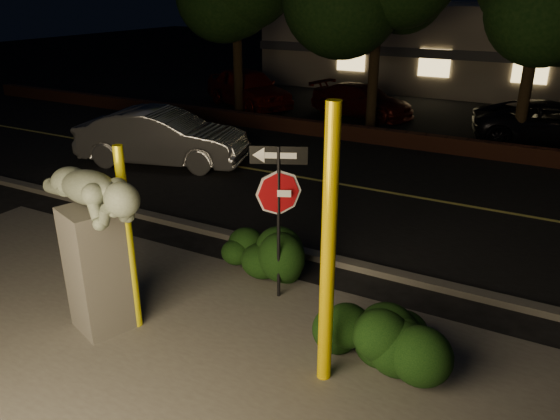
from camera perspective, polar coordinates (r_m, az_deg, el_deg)
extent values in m
plane|color=black|center=(16.64, 13.75, 5.04)|extent=(90.00, 90.00, 0.00)
cube|color=#4C4944|center=(7.59, -10.43, -16.68)|extent=(14.00, 6.00, 0.02)
cube|color=black|center=(13.90, 10.40, 1.94)|extent=(80.00, 8.00, 0.01)
cube|color=#D0C553|center=(13.89, 10.40, 1.99)|extent=(80.00, 0.12, 0.00)
cube|color=#4C4944|center=(10.35, 3.04, -4.65)|extent=(80.00, 0.25, 0.12)
cube|color=#4C2518|center=(17.79, 14.97, 6.86)|extent=(40.00, 0.35, 0.50)
cube|color=black|center=(23.29, 18.49, 9.37)|extent=(40.00, 12.00, 0.01)
cube|color=slate|center=(30.84, 21.96, 15.60)|extent=(22.00, 10.00, 4.00)
cube|color=#333338|center=(25.81, 20.34, 14.82)|extent=(22.00, 0.20, 0.40)
cube|color=#FFD87F|center=(27.46, 7.44, 15.48)|extent=(1.40, 0.08, 1.20)
cube|color=#FFD87F|center=(26.28, 15.83, 14.56)|extent=(1.40, 0.08, 1.20)
cube|color=#FFD87F|center=(25.68, 24.72, 13.25)|extent=(1.40, 0.08, 1.20)
cylinder|color=black|center=(22.17, -4.42, 14.74)|extent=(0.36, 0.36, 3.75)
cylinder|color=black|center=(19.91, 9.77, 14.38)|extent=(0.36, 0.36, 4.25)
cylinder|color=black|center=(18.52, 24.35, 11.81)|extent=(0.36, 0.36, 4.00)
cylinder|color=#FFEE0F|center=(8.01, -15.55, -3.20)|extent=(0.14, 0.14, 2.81)
cylinder|color=#FFD200|center=(6.51, 5.07, -4.52)|extent=(0.18, 0.18, 3.63)
cylinder|color=black|center=(8.53, -0.14, -1.66)|extent=(0.05, 0.05, 2.56)
cube|color=white|center=(8.32, -0.15, 1.80)|extent=(0.36, 0.19, 0.11)
cube|color=black|center=(8.13, -0.15, 5.73)|extent=(0.80, 0.38, 0.27)
cube|color=white|center=(8.13, -0.15, 5.73)|extent=(0.51, 0.25, 0.11)
cube|color=#4C4944|center=(8.34, -18.43, -5.94)|extent=(0.95, 0.95, 1.92)
sphere|color=slate|center=(6.91, -16.19, 1.04)|extent=(0.45, 0.45, 0.45)
ellipsoid|color=black|center=(9.56, -1.47, -4.19)|extent=(2.05, 1.56, 0.97)
ellipsoid|color=black|center=(7.69, 8.94, -11.41)|extent=(1.67, 1.07, 1.02)
ellipsoid|color=black|center=(7.50, 13.20, -12.93)|extent=(1.63, 1.36, 0.97)
imported|color=#A7A7AC|center=(15.99, -12.18, 7.43)|extent=(5.06, 2.89, 1.58)
imported|color=#6E1007|center=(23.66, -3.32, 12.63)|extent=(5.10, 3.93, 1.62)
imported|color=#3F0D0A|center=(22.09, 8.55, 11.24)|extent=(4.57, 2.70, 1.24)
imported|color=black|center=(19.79, 26.61, 8.08)|extent=(5.34, 3.42, 1.37)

